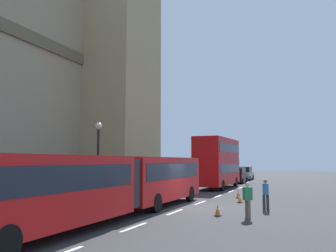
% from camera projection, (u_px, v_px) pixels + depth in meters
% --- Properties ---
extents(ground_plane, '(160.00, 160.00, 0.00)m').
position_uv_depth(ground_plane, '(189.00, 207.00, 20.80)').
color(ground_plane, '#333335').
extents(lane_centre_marking, '(34.40, 0.16, 0.01)m').
position_uv_depth(lane_centre_marking, '(189.00, 207.00, 20.79)').
color(lane_centre_marking, silver).
rests_on(lane_centre_marking, ground_plane).
extents(articulated_bus, '(18.84, 2.54, 2.90)m').
position_uv_depth(articulated_bus, '(116.00, 181.00, 17.08)').
color(articulated_bus, red).
rests_on(articulated_bus, ground_plane).
extents(double_decker_bus, '(9.27, 2.54, 4.90)m').
position_uv_depth(double_decker_bus, '(218.00, 161.00, 35.40)').
color(double_decker_bus, '#B20F0F').
rests_on(double_decker_bus, ground_plane).
extents(sedan_lead, '(4.40, 1.86, 1.85)m').
position_uv_depth(sedan_lead, '(238.00, 175.00, 43.39)').
color(sedan_lead, black).
rests_on(sedan_lead, ground_plane).
extents(sedan_trailing, '(4.40, 1.86, 1.85)m').
position_uv_depth(sedan_trailing, '(245.00, 173.00, 50.35)').
color(sedan_trailing, gray).
rests_on(sedan_trailing, ground_plane).
extents(traffic_cone_west, '(0.36, 0.36, 0.58)m').
position_uv_depth(traffic_cone_west, '(218.00, 210.00, 17.45)').
color(traffic_cone_west, black).
rests_on(traffic_cone_west, ground_plane).
extents(traffic_cone_middle, '(0.36, 0.36, 0.58)m').
position_uv_depth(traffic_cone_middle, '(240.00, 198.00, 23.02)').
color(traffic_cone_middle, black).
rests_on(traffic_cone_middle, ground_plane).
extents(traffic_cone_east, '(0.36, 0.36, 0.58)m').
position_uv_depth(traffic_cone_east, '(238.00, 194.00, 25.91)').
color(traffic_cone_east, black).
rests_on(traffic_cone_east, ground_plane).
extents(street_lamp, '(0.44, 0.44, 5.27)m').
position_uv_depth(street_lamp, '(98.00, 155.00, 23.79)').
color(street_lamp, black).
rests_on(street_lamp, ground_plane).
extents(pedestrian_near_cones, '(0.44, 0.46, 1.69)m').
position_uv_depth(pedestrian_near_cones, '(248.00, 199.00, 16.69)').
color(pedestrian_near_cones, '#726651').
rests_on(pedestrian_near_cones, ground_plane).
extents(pedestrian_by_kerb, '(0.46, 0.36, 1.69)m').
position_uv_depth(pedestrian_by_kerb, '(266.00, 193.00, 19.44)').
color(pedestrian_by_kerb, '#333333').
rests_on(pedestrian_by_kerb, ground_plane).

